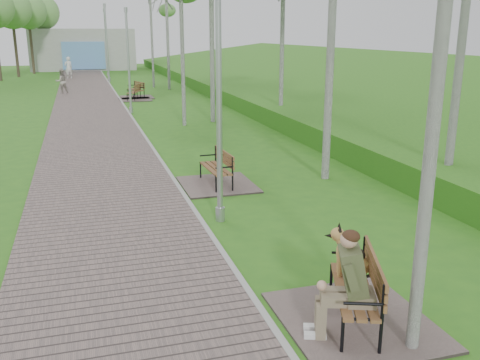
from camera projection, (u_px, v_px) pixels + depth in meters
name	position (u px, v px, depth m)	size (l,w,h in m)	color
ground	(254.00, 301.00, 7.62)	(120.00, 120.00, 0.00)	#2F6B1D
walkway	(89.00, 107.00, 26.98)	(3.50, 67.00, 0.04)	#61524F
kerb	(124.00, 106.00, 27.46)	(0.10, 67.00, 0.05)	#999993
embankment	(348.00, 102.00, 29.39)	(14.00, 70.00, 1.60)	#3F841F
building_north	(83.00, 49.00, 53.73)	(10.00, 5.20, 4.00)	#9E9E99
bench_main	(352.00, 293.00, 6.87)	(1.90, 2.11, 1.65)	#61524F
bench_second	(216.00, 178.00, 13.29)	(1.77, 1.96, 1.08)	#61524F
bench_third	(136.00, 94.00, 31.11)	(1.83, 2.04, 1.13)	#61524F
bench_far	(134.00, 96.00, 30.06)	(1.76, 1.96, 1.08)	#61524F
lamp_post_near	(219.00, 107.00, 10.23)	(0.19, 0.19, 4.96)	#A3A6AB
lamp_post_second	(129.00, 65.00, 24.66)	(0.18, 0.18, 4.77)	#A3A6AB
lamp_post_third	(107.00, 46.00, 40.26)	(0.22, 0.22, 5.73)	#A3A6AB
lamp_post_far	(106.00, 45.00, 45.22)	(0.22, 0.22, 5.59)	#A3A6AB
pedestrian_near	(69.00, 68.00, 43.46)	(0.64, 0.42, 1.77)	silver
pedestrian_far	(62.00, 81.00, 32.89)	(0.73, 0.57, 1.51)	gray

